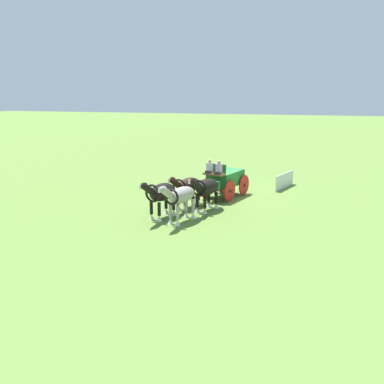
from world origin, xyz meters
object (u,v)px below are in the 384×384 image
(show_wagon, at_px, (224,179))
(draft_horse_rear_off, at_px, (187,187))
(draft_horse_rear_near, at_px, (206,188))
(draft_horse_lead_near, at_px, (180,197))
(draft_horse_lead_off, at_px, (161,193))

(show_wagon, height_order, draft_horse_rear_off, show_wagon)
(show_wagon, xyz_separation_m, draft_horse_rear_near, (3.50, -0.35, 0.12))
(draft_horse_rear_near, relative_size, draft_horse_lead_near, 0.94)
(show_wagon, bearing_deg, draft_horse_lead_off, -22.43)
(draft_horse_rear_near, height_order, draft_horse_rear_off, draft_horse_rear_near)
(draft_horse_rear_off, bearing_deg, show_wagon, 153.07)
(draft_horse_rear_near, bearing_deg, draft_horse_lead_near, -16.30)
(draft_horse_rear_near, distance_m, draft_horse_lead_near, 2.62)
(draft_horse_rear_off, xyz_separation_m, draft_horse_lead_off, (2.48, -0.73, 0.10))
(draft_horse_rear_off, height_order, draft_horse_lead_near, draft_horse_lead_near)
(draft_horse_rear_near, distance_m, draft_horse_lead_off, 2.91)
(draft_horse_lead_near, distance_m, draft_horse_lead_off, 1.30)
(draft_horse_rear_near, height_order, draft_horse_lead_off, draft_horse_lead_off)
(show_wagon, relative_size, draft_horse_rear_near, 1.94)
(show_wagon, xyz_separation_m, draft_horse_lead_near, (6.01, -1.08, 0.17))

